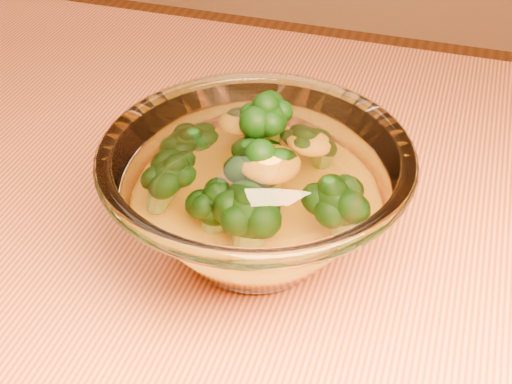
# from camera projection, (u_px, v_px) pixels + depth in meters

# --- Properties ---
(table) EXTENTS (1.20, 0.80, 0.75)m
(table) POSITION_uv_depth(u_px,v_px,m) (255.00, 318.00, 0.67)
(table) COLOR #DD6F42
(table) RESTS_ON ground
(glass_bowl) EXTENTS (0.24, 0.24, 0.11)m
(glass_bowl) POSITION_uv_depth(u_px,v_px,m) (256.00, 197.00, 0.57)
(glass_bowl) COLOR white
(glass_bowl) RESTS_ON table
(cheese_sauce) EXTENTS (0.14, 0.14, 0.04)m
(cheese_sauce) POSITION_uv_depth(u_px,v_px,m) (256.00, 219.00, 0.58)
(cheese_sauce) COLOR orange
(cheese_sauce) RESTS_ON glass_bowl
(broccoli_heap) EXTENTS (0.17, 0.16, 0.09)m
(broccoli_heap) POSITION_uv_depth(u_px,v_px,m) (255.00, 173.00, 0.56)
(broccoli_heap) COLOR black
(broccoli_heap) RESTS_ON cheese_sauce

